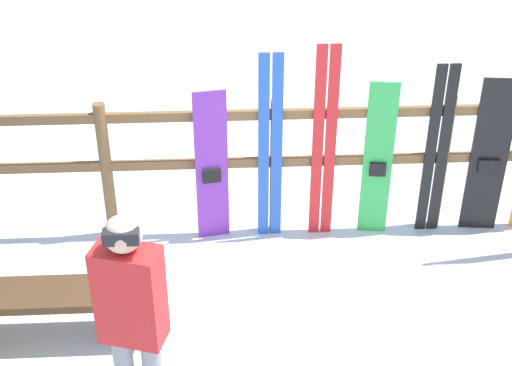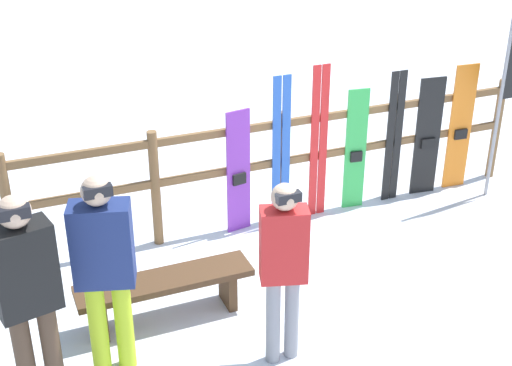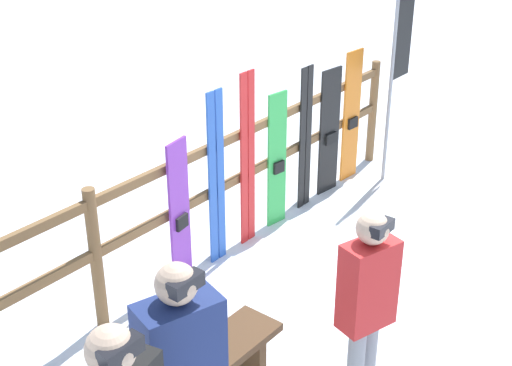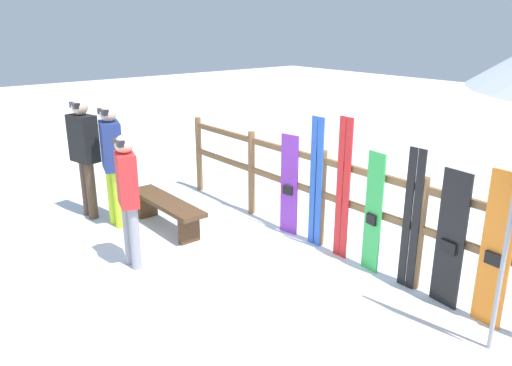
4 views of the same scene
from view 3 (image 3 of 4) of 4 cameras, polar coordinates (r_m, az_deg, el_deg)
ground_plane at (r=6.03m, az=10.00°, el=-11.17°), size 40.00×40.00×0.00m
fence at (r=6.51m, az=-3.22°, el=-0.12°), size 5.77×0.10×1.25m
person_red at (r=4.65m, az=8.85°, el=-9.42°), size 0.40×0.30×1.58m
snowboard_purple at (r=6.16m, az=-6.13°, el=-2.54°), size 0.27×0.09×1.36m
ski_pair_blue at (r=6.40m, az=-3.20°, el=0.31°), size 0.19×0.02×1.67m
ski_pair_red at (r=6.69m, az=-0.69°, el=1.84°), size 0.19×0.02×1.73m
snowboard_green at (r=7.09m, az=1.69°, el=1.81°), size 0.25×0.08×1.41m
ski_pair_black at (r=7.43m, az=3.96°, el=3.55°), size 0.19×0.02×1.55m
snowboard_black_stripe at (r=7.80m, az=5.89°, el=4.06°), size 0.31×0.08×1.42m
snowboard_orange at (r=8.14m, az=7.64°, el=5.30°), size 0.29×0.07×1.52m
rental_flag at (r=7.99m, az=11.47°, el=11.63°), size 0.40×0.04×2.66m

